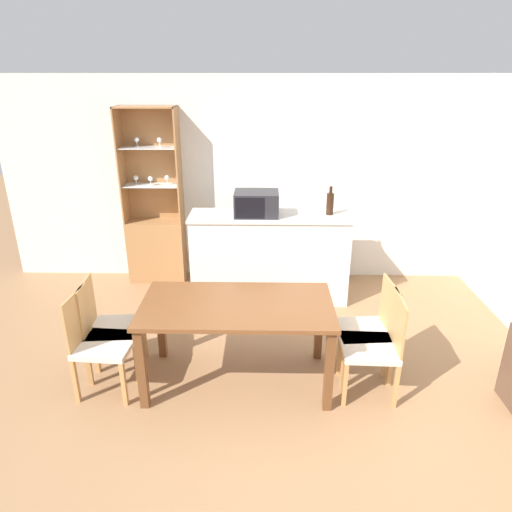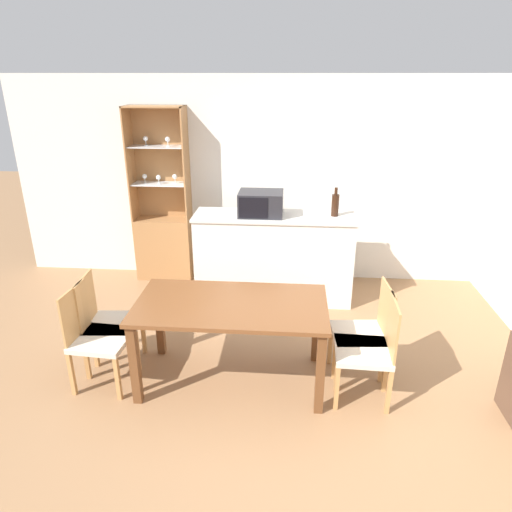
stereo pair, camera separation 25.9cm
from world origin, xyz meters
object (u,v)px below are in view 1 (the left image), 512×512
object	(u,v)px
dining_chair_side_left_near	(100,342)
wine_bottle	(330,203)
dining_table	(237,315)
dining_chair_side_left_far	(109,327)
dining_chair_side_right_far	(368,329)
dining_chair_side_right_near	(375,345)
microwave	(256,203)
display_cabinet	(156,234)

from	to	relation	value
dining_chair_side_left_near	wine_bottle	world-z (taller)	wine_bottle
dining_table	dining_chair_side_left_near	xyz separation A→B (m)	(-1.15, -0.12, -0.21)
dining_chair_side_left_far	dining_chair_side_right_far	size ratio (longest dim) A/B	1.00
dining_chair_side_left_near	dining_table	bearing A→B (deg)	100.37
dining_chair_side_left_near	dining_chair_side_right_near	bearing A→B (deg)	94.12
wine_bottle	microwave	bearing A→B (deg)	-177.62
display_cabinet	dining_chair_side_right_far	size ratio (longest dim) A/B	2.44
dining_table	dining_chair_side_right_near	distance (m)	1.17
dining_chair_side_right_far	wine_bottle	distance (m)	1.71
dining_table	dining_chair_side_right_near	size ratio (longest dim) A/B	1.79
display_cabinet	wine_bottle	distance (m)	2.26
display_cabinet	dining_chair_side_right_near	world-z (taller)	display_cabinet
dining_chair_side_right_far	microwave	world-z (taller)	microwave
dining_table	dining_chair_side_left_near	distance (m)	1.17
dining_table	microwave	world-z (taller)	microwave
microwave	dining_chair_side_left_far	bearing A→B (deg)	-130.31
dining_chair_side_left_far	dining_chair_side_right_far	xyz separation A→B (m)	(2.30, 0.01, 0.00)
wine_bottle	dining_chair_side_left_far	bearing A→B (deg)	-143.89
dining_chair_side_left_near	microwave	world-z (taller)	microwave
display_cabinet	dining_chair_side_right_far	world-z (taller)	display_cabinet
dining_table	wine_bottle	distance (m)	2.00
dining_chair_side_right_far	dining_chair_side_right_near	distance (m)	0.26
dining_chair_side_right_near	dining_chair_side_right_far	bearing A→B (deg)	2.19
display_cabinet	wine_bottle	bearing A→B (deg)	-12.72
dining_table	wine_bottle	size ratio (longest dim) A/B	4.93
dining_chair_side_right_near	microwave	xyz separation A→B (m)	(-1.01, 1.76, 0.72)
dining_chair_side_left_far	wine_bottle	bearing A→B (deg)	121.66
dining_chair_side_left_near	microwave	size ratio (longest dim) A/B	1.81
dining_table	dining_chair_side_right_near	xyz separation A→B (m)	(1.15, -0.13, -0.21)
display_cabinet	dining_chair_side_left_near	bearing A→B (deg)	-89.55
dining_chair_side_right_near	wine_bottle	distance (m)	1.95
display_cabinet	dining_table	world-z (taller)	display_cabinet
display_cabinet	dining_chair_side_left_far	bearing A→B (deg)	-89.49
dining_table	dining_chair_side_right_far	distance (m)	1.17
display_cabinet	dining_chair_side_left_near	distance (m)	2.28
dining_chair_side_left_near	wine_bottle	xyz separation A→B (m)	(2.12, 1.79, 0.72)
dining_chair_side_right_far	display_cabinet	bearing A→B (deg)	44.35
display_cabinet	dining_chair_side_right_near	bearing A→B (deg)	-44.58
dining_table	wine_bottle	bearing A→B (deg)	59.79
display_cabinet	dining_table	size ratio (longest dim) A/B	1.36
dining_table	dining_chair_side_right_near	bearing A→B (deg)	-6.39
display_cabinet	dining_chair_side_right_far	bearing A→B (deg)	-41.14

